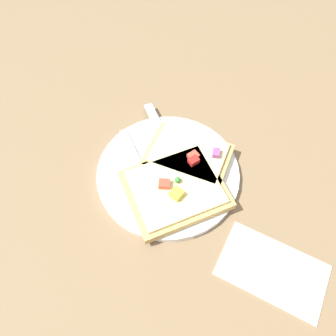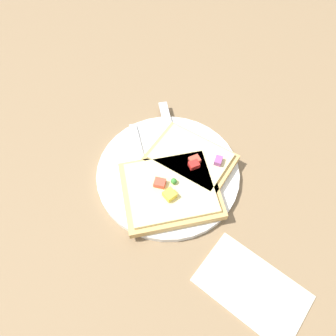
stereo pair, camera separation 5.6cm
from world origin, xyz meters
name	(u,v)px [view 1 (the left image)]	position (x,y,z in m)	size (l,w,h in m)	color
ground_plane	(168,175)	(0.00, 0.00, 0.00)	(4.00, 4.00, 0.00)	#7F6647
plate	(168,173)	(0.00, 0.00, 0.01)	(0.25, 0.25, 0.01)	white
fork	(146,175)	(0.03, 0.03, 0.01)	(0.17, 0.14, 0.01)	silver
knife	(165,140)	(0.04, -0.06, 0.01)	(0.18, 0.16, 0.01)	silver
pizza_slice_main	(175,189)	(-0.03, 0.03, 0.02)	(0.20, 0.20, 0.03)	tan
pizza_slice_corner	(188,155)	(-0.02, -0.04, 0.02)	(0.15, 0.11, 0.03)	tan
crumb_scatter	(173,167)	(0.00, -0.01, 0.02)	(0.07, 0.15, 0.01)	tan
napkin	(273,270)	(-0.22, 0.08, 0.00)	(0.16, 0.09, 0.01)	beige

